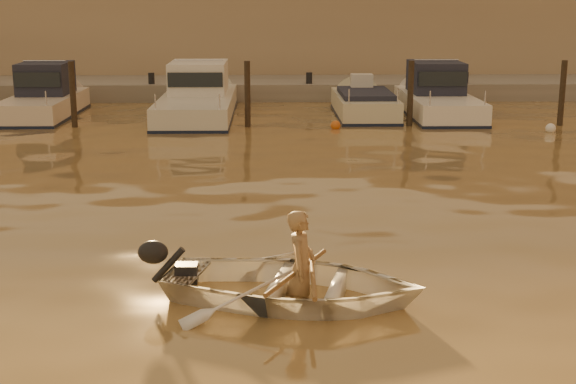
{
  "coord_description": "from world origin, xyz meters",
  "views": [
    {
      "loc": [
        0.44,
        -10.67,
        3.93
      ],
      "look_at": [
        0.76,
        2.26,
        0.75
      ],
      "focal_mm": 50.0,
      "sensor_mm": 36.0,
      "label": 1
    }
  ],
  "objects_px": {
    "moored_boat_1": "(43,98)",
    "moored_boat_3": "(364,109)",
    "waterfront_building": "(258,29)",
    "dinghy": "(294,284)",
    "moored_boat_4": "(438,97)",
    "moored_boat_2": "(197,97)",
    "person": "(301,268)"
  },
  "relations": [
    {
      "from": "moored_boat_1",
      "to": "moored_boat_2",
      "type": "height_order",
      "value": "same"
    },
    {
      "from": "dinghy",
      "to": "moored_boat_1",
      "type": "distance_m",
      "value": 18.47
    },
    {
      "from": "moored_boat_3",
      "to": "waterfront_building",
      "type": "xyz_separation_m",
      "value": [
        -3.65,
        11.0,
        2.17
      ]
    },
    {
      "from": "dinghy",
      "to": "person",
      "type": "relative_size",
      "value": 2.22
    },
    {
      "from": "dinghy",
      "to": "moored_boat_4",
      "type": "xyz_separation_m",
      "value": [
        5.38,
        16.74,
        0.39
      ]
    },
    {
      "from": "moored_boat_1",
      "to": "moored_boat_4",
      "type": "xyz_separation_m",
      "value": [
        13.17,
        0.0,
        0.0
      ]
    },
    {
      "from": "moored_boat_3",
      "to": "moored_boat_4",
      "type": "height_order",
      "value": "moored_boat_4"
    },
    {
      "from": "moored_boat_2",
      "to": "moored_boat_3",
      "type": "bearing_deg",
      "value": 0.0
    },
    {
      "from": "moored_boat_1",
      "to": "moored_boat_2",
      "type": "distance_m",
      "value": 5.11
    },
    {
      "from": "moored_boat_4",
      "to": "dinghy",
      "type": "bearing_deg",
      "value": -107.82
    },
    {
      "from": "person",
      "to": "moored_boat_2",
      "type": "xyz_separation_m",
      "value": [
        -2.77,
        16.77,
        0.15
      ]
    },
    {
      "from": "moored_boat_1",
      "to": "dinghy",
      "type": "bearing_deg",
      "value": -65.05
    },
    {
      "from": "dinghy",
      "to": "moored_boat_1",
      "type": "height_order",
      "value": "moored_boat_1"
    },
    {
      "from": "moored_boat_4",
      "to": "moored_boat_1",
      "type": "bearing_deg",
      "value": 180.0
    },
    {
      "from": "moored_boat_2",
      "to": "moored_boat_1",
      "type": "bearing_deg",
      "value": 180.0
    },
    {
      "from": "moored_boat_1",
      "to": "moored_boat_4",
      "type": "bearing_deg",
      "value": 0.0
    },
    {
      "from": "person",
      "to": "moored_boat_3",
      "type": "height_order",
      "value": "person"
    },
    {
      "from": "moored_boat_1",
      "to": "moored_boat_2",
      "type": "xyz_separation_m",
      "value": [
        5.11,
        0.0,
        0.0
      ]
    },
    {
      "from": "moored_boat_2",
      "to": "waterfront_building",
      "type": "height_order",
      "value": "waterfront_building"
    },
    {
      "from": "person",
      "to": "moored_boat_4",
      "type": "relative_size",
      "value": 0.24
    },
    {
      "from": "person",
      "to": "moored_boat_1",
      "type": "height_order",
      "value": "moored_boat_1"
    },
    {
      "from": "waterfront_building",
      "to": "moored_boat_1",
      "type": "bearing_deg",
      "value": -122.59
    },
    {
      "from": "person",
      "to": "moored_boat_1",
      "type": "distance_m",
      "value": 18.53
    },
    {
      "from": "moored_boat_4",
      "to": "person",
      "type": "bearing_deg",
      "value": -107.49
    },
    {
      "from": "moored_boat_1",
      "to": "moored_boat_3",
      "type": "relative_size",
      "value": 1.08
    },
    {
      "from": "moored_boat_2",
      "to": "waterfront_building",
      "type": "xyz_separation_m",
      "value": [
        1.92,
        11.0,
        1.77
      ]
    },
    {
      "from": "dinghy",
      "to": "waterfront_building",
      "type": "xyz_separation_m",
      "value": [
        -0.76,
        27.74,
        2.16
      ]
    },
    {
      "from": "dinghy",
      "to": "moored_boat_4",
      "type": "bearing_deg",
      "value": -4.27
    },
    {
      "from": "dinghy",
      "to": "waterfront_building",
      "type": "bearing_deg",
      "value": 15.11
    },
    {
      "from": "person",
      "to": "moored_boat_3",
      "type": "xyz_separation_m",
      "value": [
        2.8,
        16.77,
        -0.25
      ]
    },
    {
      "from": "moored_boat_2",
      "to": "moored_boat_3",
      "type": "distance_m",
      "value": 5.59
    },
    {
      "from": "moored_boat_2",
      "to": "moored_boat_4",
      "type": "xyz_separation_m",
      "value": [
        8.06,
        0.0,
        0.0
      ]
    }
  ]
}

